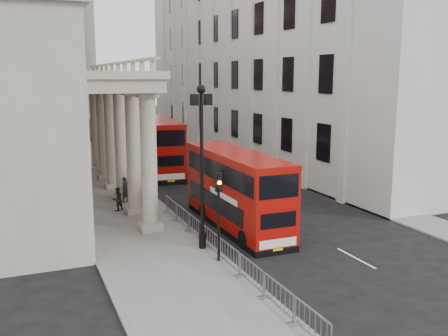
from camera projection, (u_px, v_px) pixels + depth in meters
The scene contains 17 objects.
ground at pixel (246, 276), 22.35m from camera, with size 260.00×260.00×0.00m, color black.
sidewalk_west at pixel (87, 168), 48.45m from camera, with size 6.00×140.00×0.12m, color slate.
sidewalk_east at pixel (241, 158), 54.68m from camera, with size 3.00×140.00×0.12m, color slate.
kerb at pixel (118, 166), 49.56m from camera, with size 0.20×140.00×0.14m, color slate.
west_building_far at pixel (4, 70), 89.21m from camera, with size 9.00×30.00×20.00m, color gray.
east_building at pixel (255, 43), 55.19m from camera, with size 8.00×55.00×25.00m, color beige.
monument_column at pixel (88, 42), 105.26m from camera, with size 8.00×8.00×54.20m.
lamp_post_south at pixel (202, 156), 24.87m from camera, with size 1.05×0.44×8.32m.
lamp_post_mid at pixel (132, 127), 39.40m from camera, with size 1.05×0.44×8.32m.
lamp_post_north at pixel (100, 113), 53.92m from camera, with size 1.05×0.44×8.32m.
traffic_light at pixel (219, 200), 23.40m from camera, with size 0.28×0.33×4.30m.
crowd_barriers at pixel (220, 248), 24.12m from camera, with size 0.50×18.75×1.10m.
bus_near at pixel (236, 189), 29.27m from camera, with size 2.57×10.43×4.50m.
bus_far at pixel (159, 145), 46.03m from camera, with size 3.85×11.74×4.98m.
pedestrian_a at pixel (126, 190), 34.88m from camera, with size 0.67×0.44×1.82m, color black.
pedestrian_b at pixel (117, 199), 32.78m from camera, with size 0.76×0.59×1.56m, color black.
pedestrian_c at pixel (103, 169), 43.04m from camera, with size 0.83×0.54×1.71m, color black.
Camera 1 is at (-9.01, -19.11, 8.84)m, focal length 40.00 mm.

